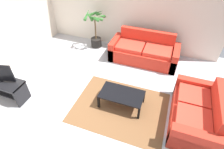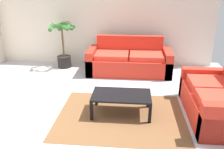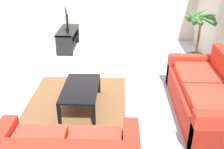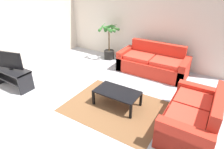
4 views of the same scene
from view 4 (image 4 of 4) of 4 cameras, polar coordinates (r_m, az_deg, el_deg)
The scene contains 10 objects.
ground_plane at distance 4.66m, azimuth -6.83°, elevation -8.03°, with size 6.60×6.60×0.00m, color #B2B2B7.
wall_back at distance 6.55m, azimuth 9.34°, elevation 15.24°, with size 6.00×0.06×2.70m, color beige.
wall_left at distance 6.32m, azimuth -30.06°, elevation 11.59°, with size 0.06×6.00×2.70m, color beige.
couch_main at distance 5.98m, azimuth 12.26°, elevation 3.21°, with size 2.09×0.90×0.90m.
couch_loveseat at distance 4.00m, azimuth 23.21°, elevation -11.88°, with size 0.90×1.64×0.90m.
tv_stand at distance 5.71m, azimuth -27.85°, elevation -0.26°, with size 1.10×0.45×0.53m.
tv at distance 5.55m, azimuth -28.82°, elevation 3.83°, with size 0.79×0.23×0.49m.
coffee_table at distance 4.33m, azimuth 1.56°, elevation -5.63°, with size 1.02×0.58×0.37m.
area_rug at distance 4.44m, azimuth 0.85°, elevation -9.75°, with size 2.20×1.70×0.01m, color brown.
potted_palm at distance 6.81m, azimuth -0.92°, elevation 9.65°, with size 0.68×0.68×1.30m.
Camera 4 is at (2.45, -2.92, 2.68)m, focal length 30.12 mm.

